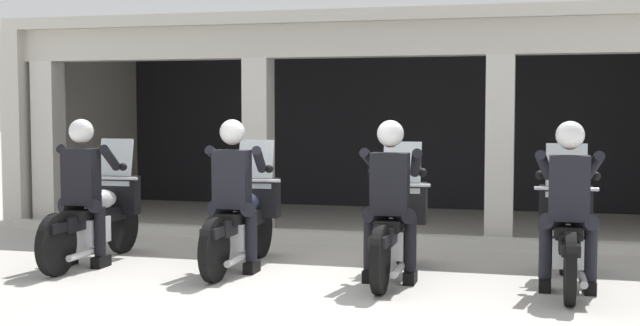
{
  "coord_description": "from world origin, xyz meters",
  "views": [
    {
      "loc": [
        2.18,
        -7.93,
        1.71
      ],
      "look_at": [
        0.0,
        0.53,
        1.12
      ],
      "focal_mm": 46.87,
      "sensor_mm": 36.0,
      "label": 1
    }
  ],
  "objects_px": {
    "police_officer_far_right": "(569,191)",
    "police_officer_far_left": "(83,179)",
    "motorcycle_far_left": "(97,217)",
    "police_officer_center_right": "(390,187)",
    "motorcycle_center_left": "(243,220)",
    "police_officer_center_left": "(233,182)",
    "motorcycle_far_right": "(567,234)",
    "motorcycle_center_right": "(395,227)"
  },
  "relations": [
    {
      "from": "police_officer_far_right",
      "to": "police_officer_far_left",
      "type": "bearing_deg",
      "value": -179.68
    },
    {
      "from": "motorcycle_far_left",
      "to": "police_officer_center_right",
      "type": "xyz_separation_m",
      "value": [
        3.32,
        -0.28,
        0.44
      ]
    },
    {
      "from": "motorcycle_center_left",
      "to": "police_officer_center_left",
      "type": "relative_size",
      "value": 1.29
    },
    {
      "from": "police_officer_center_left",
      "to": "police_officer_center_right",
      "type": "xyz_separation_m",
      "value": [
        1.66,
        -0.11,
        0.0
      ]
    },
    {
      "from": "motorcycle_far_left",
      "to": "police_officer_far_left",
      "type": "xyz_separation_m",
      "value": [
        -0.0,
        -0.28,
        0.44
      ]
    },
    {
      "from": "motorcycle_center_left",
      "to": "motorcycle_far_right",
      "type": "height_order",
      "value": "same"
    },
    {
      "from": "motorcycle_center_left",
      "to": "motorcycle_far_right",
      "type": "bearing_deg",
      "value": 7.94
    },
    {
      "from": "police_officer_center_right",
      "to": "motorcycle_center_left",
      "type": "bearing_deg",
      "value": 172.84
    },
    {
      "from": "motorcycle_far_right",
      "to": "police_officer_center_left",
      "type": "bearing_deg",
      "value": -176.86
    },
    {
      "from": "motorcycle_far_left",
      "to": "police_officer_far_left",
      "type": "distance_m",
      "value": 0.52
    },
    {
      "from": "police_officer_center_right",
      "to": "police_officer_far_left",
      "type": "bearing_deg",
      "value": -173.72
    },
    {
      "from": "motorcycle_center_right",
      "to": "motorcycle_center_left",
      "type": "bearing_deg",
      "value": -177.62
    },
    {
      "from": "motorcycle_far_right",
      "to": "police_officer_center_right",
      "type": "bearing_deg",
      "value": -170.43
    },
    {
      "from": "motorcycle_center_right",
      "to": "motorcycle_far_right",
      "type": "bearing_deg",
      "value": 5.63
    },
    {
      "from": "police_officer_center_left",
      "to": "motorcycle_far_right",
      "type": "bearing_deg",
      "value": 12.82
    },
    {
      "from": "police_officer_far_left",
      "to": "police_officer_far_right",
      "type": "bearing_deg",
      "value": 7.98
    },
    {
      "from": "police_officer_center_right",
      "to": "motorcycle_far_left",
      "type": "bearing_deg",
      "value": -178.59
    },
    {
      "from": "police_officer_far_left",
      "to": "motorcycle_far_right",
      "type": "height_order",
      "value": "police_officer_far_left"
    },
    {
      "from": "police_officer_center_left",
      "to": "police_officer_far_right",
      "type": "distance_m",
      "value": 3.33
    },
    {
      "from": "motorcycle_center_right",
      "to": "police_officer_far_right",
      "type": "relative_size",
      "value": 1.29
    },
    {
      "from": "police_officer_center_left",
      "to": "motorcycle_center_right",
      "type": "distance_m",
      "value": 1.73
    },
    {
      "from": "police_officer_center_right",
      "to": "motorcycle_center_right",
      "type": "bearing_deg",
      "value": 95.94
    },
    {
      "from": "motorcycle_far_left",
      "to": "police_officer_far_right",
      "type": "bearing_deg",
      "value": 4.73
    },
    {
      "from": "motorcycle_far_left",
      "to": "motorcycle_center_right",
      "type": "xyz_separation_m",
      "value": [
        3.32,
        0.0,
        0.0
      ]
    },
    {
      "from": "motorcycle_center_right",
      "to": "police_officer_far_right",
      "type": "height_order",
      "value": "police_officer_far_right"
    },
    {
      "from": "police_officer_center_right",
      "to": "motorcycle_far_right",
      "type": "xyz_separation_m",
      "value": [
        1.66,
        0.27,
        -0.44
      ]
    },
    {
      "from": "motorcycle_far_left",
      "to": "motorcycle_far_right",
      "type": "distance_m",
      "value": 4.99
    },
    {
      "from": "motorcycle_center_left",
      "to": "motorcycle_far_right",
      "type": "distance_m",
      "value": 3.33
    },
    {
      "from": "police_officer_far_left",
      "to": "police_officer_center_right",
      "type": "distance_m",
      "value": 3.32
    },
    {
      "from": "police_officer_far_left",
      "to": "motorcycle_center_left",
      "type": "distance_m",
      "value": 1.77
    },
    {
      "from": "motorcycle_center_left",
      "to": "police_officer_center_left",
      "type": "xyz_separation_m",
      "value": [
        -0.0,
        -0.28,
        0.44
      ]
    },
    {
      "from": "motorcycle_far_left",
      "to": "police_officer_center_left",
      "type": "bearing_deg",
      "value": 2.35
    },
    {
      "from": "motorcycle_center_left",
      "to": "police_officer_center_right",
      "type": "distance_m",
      "value": 1.76
    },
    {
      "from": "motorcycle_far_left",
      "to": "motorcycle_center_left",
      "type": "distance_m",
      "value": 1.67
    },
    {
      "from": "motorcycle_far_right",
      "to": "motorcycle_far_left",
      "type": "bearing_deg",
      "value": -179.68
    },
    {
      "from": "police_officer_far_left",
      "to": "motorcycle_center_right",
      "type": "bearing_deg",
      "value": 13.07
    },
    {
      "from": "motorcycle_far_left",
      "to": "motorcycle_center_left",
      "type": "height_order",
      "value": "same"
    },
    {
      "from": "motorcycle_far_left",
      "to": "motorcycle_center_left",
      "type": "bearing_deg",
      "value": 12.1
    },
    {
      "from": "motorcycle_far_left",
      "to": "police_officer_center_left",
      "type": "height_order",
      "value": "police_officer_center_left"
    },
    {
      "from": "motorcycle_center_left",
      "to": "police_officer_far_right",
      "type": "bearing_deg",
      "value": 3.08
    },
    {
      "from": "police_officer_far_left",
      "to": "motorcycle_far_right",
      "type": "xyz_separation_m",
      "value": [
        4.99,
        0.27,
        -0.44
      ]
    },
    {
      "from": "police_officer_far_right",
      "to": "motorcycle_center_right",
      "type": "bearing_deg",
      "value": 170.21
    }
  ]
}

